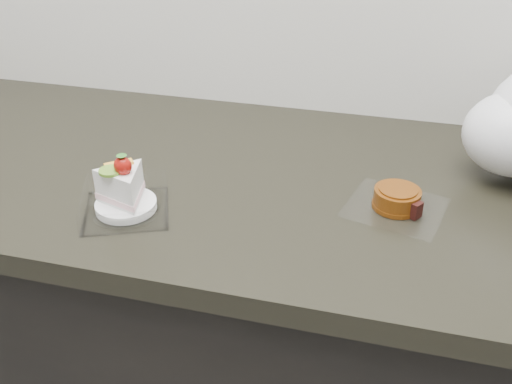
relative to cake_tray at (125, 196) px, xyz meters
name	(u,v)px	position (x,y,z in m)	size (l,w,h in m)	color
counter	(246,350)	(0.15, 0.17, -0.48)	(2.04, 0.64, 0.90)	black
cake_tray	(125,196)	(0.00, 0.00, 0.00)	(0.17, 0.17, 0.10)	white
mooncake_wrap	(397,200)	(0.42, 0.12, -0.01)	(0.18, 0.17, 0.04)	white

